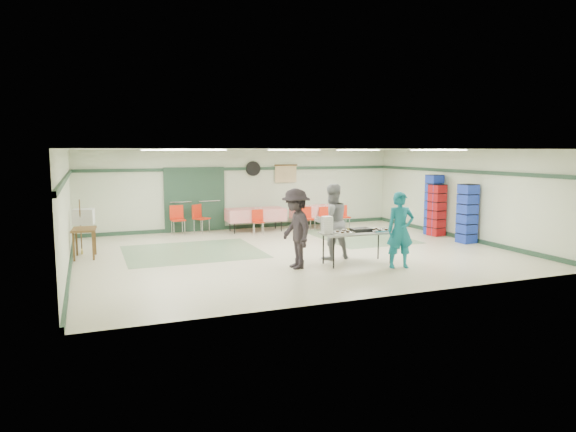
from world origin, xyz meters
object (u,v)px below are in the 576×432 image
object	(u,v)px
dining_table_a	(316,211)
volunteer_grey	(332,222)
printer_table	(84,233)
volunteer_teal	(400,230)
crate_stack_blue_b	(467,214)
chair_loose_a	(199,215)
office_printer	(84,217)
chair_loose_b	(177,217)
broom	(81,226)
volunteer_dark	(296,229)
dining_table_b	(256,214)
chair_b	(308,216)
serving_table	(357,234)
chair_a	(325,216)
chair_c	(343,215)
chair_d	(258,219)
crate_stack_red	(437,210)
crate_stack_blue_a	(434,205)

from	to	relation	value
dining_table_a	volunteer_grey	bearing A→B (deg)	-118.28
volunteer_grey	printer_table	size ratio (longest dim) A/B	2.08
volunteer_teal	crate_stack_blue_b	bearing A→B (deg)	42.39
chair_loose_a	printer_table	size ratio (longest dim) A/B	1.03
volunteer_grey	dining_table_a	bearing A→B (deg)	-113.66
office_printer	chair_loose_b	bearing A→B (deg)	44.04
broom	volunteer_dark	bearing A→B (deg)	-47.38
dining_table_b	chair_b	world-z (taller)	chair_b
serving_table	chair_a	xyz separation A→B (m)	(1.55, 5.00, -0.24)
chair_a	chair_b	distance (m)	0.64
printer_table	chair_a	bearing A→B (deg)	18.79
chair_c	chair_loose_b	size ratio (longest dim) A/B	0.86
chair_b	chair_a	bearing A→B (deg)	-5.69
crate_stack_blue_b	printer_table	bearing A→B (deg)	169.87
volunteer_dark	chair_d	bearing A→B (deg)	171.61
dining_table_b	chair_c	bearing A→B (deg)	-8.93
chair_a	chair_c	distance (m)	0.68
chair_c	crate_stack_blue_b	size ratio (longest dim) A/B	0.47
volunteer_dark	chair_b	bearing A→B (deg)	153.29
volunteer_grey	broom	distance (m)	6.49
chair_loose_b	printer_table	size ratio (longest dim) A/B	1.04
volunteer_dark	chair_c	world-z (taller)	volunteer_dark
dining_table_b	printer_table	xyz separation A→B (m)	(-5.29, -2.50, 0.07)
chair_loose_b	office_printer	bearing A→B (deg)	-146.78
volunteer_grey	chair_c	size ratio (longest dim) A/B	2.32
chair_b	broom	size ratio (longest dim) A/B	0.57
crate_stack_red	broom	bearing A→B (deg)	174.08
serving_table	chair_b	bearing A→B (deg)	80.22
chair_b	printer_table	xyz separation A→B (m)	(-6.93, -1.93, 0.15)
volunteer_grey	crate_stack_blue_a	xyz separation A→B (m)	(4.62, 2.07, 0.03)
serving_table	crate_stack_blue_a	bearing A→B (deg)	33.53
chair_b	volunteer_dark	bearing A→B (deg)	-121.90
volunteer_grey	dining_table_a	xyz separation A→B (m)	(1.81, 4.87, -0.36)
chair_d	office_printer	world-z (taller)	office_printer
dining_table_a	crate_stack_blue_b	xyz separation A→B (m)	(2.81, -4.34, 0.29)
volunteer_grey	office_printer	size ratio (longest dim) A/B	3.67
chair_loose_b	dining_table_b	bearing A→B (deg)	-9.39
chair_c	printer_table	bearing A→B (deg)	-162.21
chair_d	crate_stack_red	size ratio (longest dim) A/B	0.48
volunteer_grey	chair_loose_b	bearing A→B (deg)	-63.81
volunteer_grey	chair_d	distance (m)	4.35
crate_stack_blue_a	broom	bearing A→B (deg)	174.98
dining_table_b	broom	xyz separation A→B (m)	(-5.37, -1.89, 0.16)
volunteer_grey	office_printer	world-z (taller)	volunteer_grey
volunteer_teal	chair_b	distance (m)	5.75
chair_loose_a	crate_stack_red	size ratio (longest dim) A/B	0.57
chair_b	crate_stack_blue_a	distance (m)	4.07
printer_table	dining_table_b	bearing A→B (deg)	29.81
crate_stack_red	crate_stack_blue_b	world-z (taller)	crate_stack_blue_b
broom	serving_table	bearing A→B (deg)	-40.33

